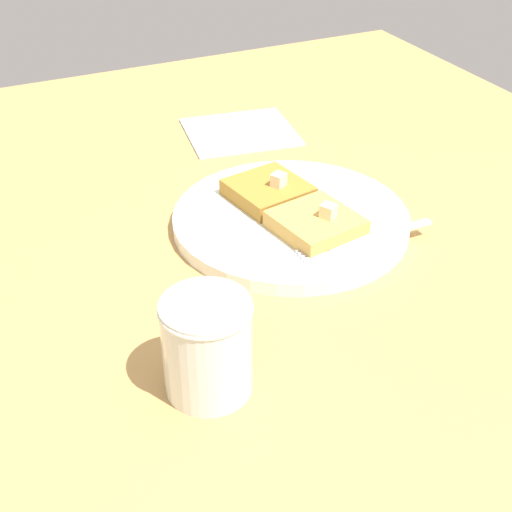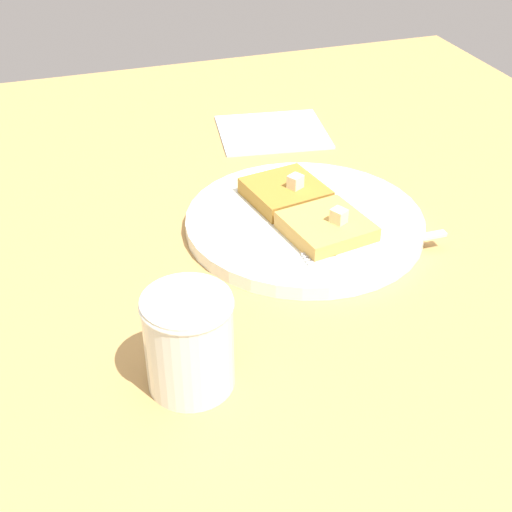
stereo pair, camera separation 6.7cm
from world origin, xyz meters
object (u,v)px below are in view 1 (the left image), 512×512
Objects in this scene: plate at (291,219)px; napkin at (240,132)px; syrup_jar at (207,348)px; fork at (359,240)px.

plate reaches higher than napkin.
syrup_jar is 50.30cm from napkin.
syrup_jar reaches higher than plate.
napkin is at bearing 152.75° from syrup_jar.
fork is at bearing -2.38° from napkin.
fork reaches higher than plate.
syrup_jar is (11.40, -21.58, 2.44)cm from fork.
fork is at bearing 24.96° from plate.
plate is 26.59cm from syrup_jar.
syrup_jar is 0.58× the size of napkin.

